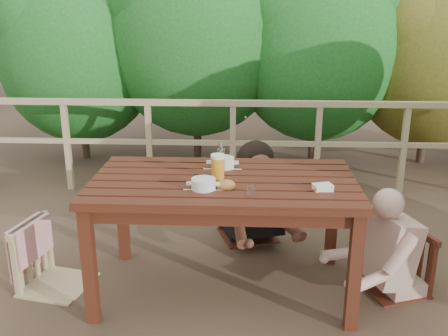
{
  "coord_description": "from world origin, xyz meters",
  "views": [
    {
      "loc": [
        0.16,
        -3.22,
        1.96
      ],
      "look_at": [
        0.0,
        0.05,
        0.9
      ],
      "focal_mm": 40.65,
      "sensor_mm": 36.0,
      "label": 1
    }
  ],
  "objects_px": {
    "table": "(224,236)",
    "butter_tub": "(323,188)",
    "chair_right": "(398,236)",
    "beer_glass": "(218,167)",
    "bread_roll": "(226,185)",
    "soup_far": "(223,164)",
    "diner_right": "(406,206)",
    "chair_left": "(52,229)",
    "woman": "(249,161)",
    "soup_near": "(203,185)",
    "chair_far": "(248,188)",
    "bottle": "(221,159)",
    "tumbler": "(251,192)"
  },
  "relations": [
    {
      "from": "table",
      "to": "butter_tub",
      "type": "bearing_deg",
      "value": -15.71
    },
    {
      "from": "chair_right",
      "to": "beer_glass",
      "type": "relative_size",
      "value": 4.6
    },
    {
      "from": "table",
      "to": "bread_roll",
      "type": "xyz_separation_m",
      "value": [
        0.02,
        -0.18,
        0.45
      ]
    },
    {
      "from": "soup_far",
      "to": "table",
      "type": "bearing_deg",
      "value": -85.36
    },
    {
      "from": "butter_tub",
      "to": "table",
      "type": "bearing_deg",
      "value": 147.51
    },
    {
      "from": "diner_right",
      "to": "bread_roll",
      "type": "bearing_deg",
      "value": 82.32
    },
    {
      "from": "chair_left",
      "to": "woman",
      "type": "xyz_separation_m",
      "value": [
        1.38,
        0.93,
        0.24
      ]
    },
    {
      "from": "soup_far",
      "to": "bread_roll",
      "type": "height_order",
      "value": "soup_far"
    },
    {
      "from": "table",
      "to": "beer_glass",
      "type": "bearing_deg",
      "value": 158.29
    },
    {
      "from": "soup_near",
      "to": "bread_roll",
      "type": "height_order",
      "value": "soup_near"
    },
    {
      "from": "chair_far",
      "to": "beer_glass",
      "type": "distance_m",
      "value": 1.0
    },
    {
      "from": "chair_left",
      "to": "soup_near",
      "type": "xyz_separation_m",
      "value": [
        1.09,
        -0.18,
        0.41
      ]
    },
    {
      "from": "diner_right",
      "to": "chair_left",
      "type": "bearing_deg",
      "value": 73.09
    },
    {
      "from": "chair_far",
      "to": "soup_near",
      "type": "relative_size",
      "value": 3.5
    },
    {
      "from": "woman",
      "to": "bread_roll",
      "type": "xyz_separation_m",
      "value": [
        -0.15,
        -1.09,
        0.17
      ]
    },
    {
      "from": "table",
      "to": "woman",
      "type": "height_order",
      "value": "woman"
    },
    {
      "from": "soup_near",
      "to": "butter_tub",
      "type": "xyz_separation_m",
      "value": [
        0.76,
        0.03,
        -0.02
      ]
    },
    {
      "from": "chair_left",
      "to": "beer_glass",
      "type": "relative_size",
      "value": 5.01
    },
    {
      "from": "beer_glass",
      "to": "bottle",
      "type": "bearing_deg",
      "value": 82.66
    },
    {
      "from": "chair_left",
      "to": "tumbler",
      "type": "height_order",
      "value": "chair_left"
    },
    {
      "from": "tumbler",
      "to": "beer_glass",
      "type": "bearing_deg",
      "value": 124.96
    },
    {
      "from": "table",
      "to": "chair_left",
      "type": "xyz_separation_m",
      "value": [
        -1.21,
        -0.02,
        0.04
      ]
    },
    {
      "from": "chair_right",
      "to": "soup_far",
      "type": "relative_size",
      "value": 2.98
    },
    {
      "from": "chair_right",
      "to": "beer_glass",
      "type": "xyz_separation_m",
      "value": [
        -1.26,
        -0.04,
        0.5
      ]
    },
    {
      "from": "table",
      "to": "diner_right",
      "type": "bearing_deg",
      "value": 2.67
    },
    {
      "from": "chair_left",
      "to": "woman",
      "type": "relative_size",
      "value": 0.66
    },
    {
      "from": "soup_far",
      "to": "beer_glass",
      "type": "distance_m",
      "value": 0.23
    },
    {
      "from": "chair_left",
      "to": "bread_roll",
      "type": "distance_m",
      "value": 1.31
    },
    {
      "from": "bread_roll",
      "to": "bottle",
      "type": "distance_m",
      "value": 0.34
    },
    {
      "from": "bottle",
      "to": "chair_left",
      "type": "bearing_deg",
      "value": -171.84
    },
    {
      "from": "bottle",
      "to": "table",
      "type": "bearing_deg",
      "value": -80.72
    },
    {
      "from": "chair_left",
      "to": "beer_glass",
      "type": "height_order",
      "value": "beer_glass"
    },
    {
      "from": "chair_right",
      "to": "bread_roll",
      "type": "xyz_separation_m",
      "value": [
        -1.2,
        -0.24,
        0.44
      ]
    },
    {
      "from": "soup_far",
      "to": "bottle",
      "type": "distance_m",
      "value": 0.12
    },
    {
      "from": "chair_left",
      "to": "diner_right",
      "type": "relative_size",
      "value": 0.71
    },
    {
      "from": "chair_far",
      "to": "soup_far",
      "type": "bearing_deg",
      "value": -124.74
    },
    {
      "from": "woman",
      "to": "bottle",
      "type": "height_order",
      "value": "woman"
    },
    {
      "from": "table",
      "to": "woman",
      "type": "relative_size",
      "value": 1.29
    },
    {
      "from": "chair_far",
      "to": "soup_far",
      "type": "relative_size",
      "value": 3.27
    },
    {
      "from": "table",
      "to": "diner_right",
      "type": "xyz_separation_m",
      "value": [
        1.25,
        0.06,
        0.23
      ]
    },
    {
      "from": "soup_far",
      "to": "soup_near",
      "type": "bearing_deg",
      "value": -102.35
    },
    {
      "from": "bread_roll",
      "to": "tumbler",
      "type": "distance_m",
      "value": 0.2
    },
    {
      "from": "beer_glass",
      "to": "tumbler",
      "type": "relative_size",
      "value": 2.42
    },
    {
      "from": "soup_far",
      "to": "bread_roll",
      "type": "bearing_deg",
      "value": -84.38
    },
    {
      "from": "chair_left",
      "to": "bottle",
      "type": "distance_m",
      "value": 1.29
    },
    {
      "from": "table",
      "to": "chair_right",
      "type": "distance_m",
      "value": 1.22
    },
    {
      "from": "table",
      "to": "bread_roll",
      "type": "distance_m",
      "value": 0.49
    },
    {
      "from": "soup_far",
      "to": "chair_right",
      "type": "bearing_deg",
      "value": -8.55
    },
    {
      "from": "bottle",
      "to": "soup_far",
      "type": "bearing_deg",
      "value": 87.76
    },
    {
      "from": "chair_far",
      "to": "bottle",
      "type": "height_order",
      "value": "bottle"
    }
  ]
}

